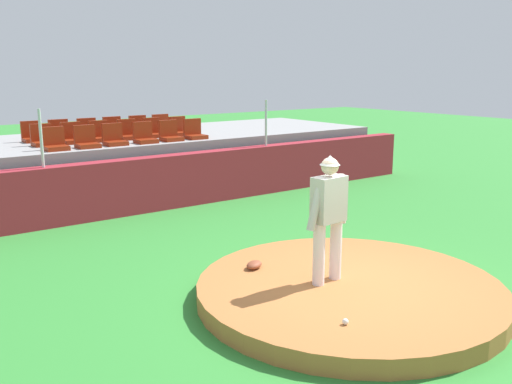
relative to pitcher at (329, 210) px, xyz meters
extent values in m
plane|color=#328533|center=(0.22, -0.22, -1.28)|extent=(60.00, 60.00, 0.00)
cylinder|color=#AD6836|center=(0.22, -0.22, -1.15)|extent=(4.24, 4.24, 0.25)
cylinder|color=white|center=(-0.17, -0.02, -0.60)|extent=(0.17, 0.17, 0.86)
cylinder|color=white|center=(0.17, 0.02, -0.60)|extent=(0.17, 0.17, 0.86)
cube|color=#B7B2A8|center=(0.00, 0.00, 0.15)|extent=(0.51, 0.30, 0.62)
cylinder|color=#B7B2A8|center=(-0.26, -0.02, 0.11)|extent=(0.31, 0.14, 0.70)
cylinder|color=#B7B2A8|center=(0.26, 0.02, 0.11)|extent=(0.19, 0.13, 0.71)
sphere|color=beige|center=(0.00, 0.00, 0.60)|extent=(0.24, 0.24, 0.24)
cone|color=#B7B2A8|center=(0.00, 0.00, 0.68)|extent=(0.30, 0.30, 0.13)
sphere|color=white|center=(-0.77, -1.13, -0.99)|extent=(0.07, 0.07, 0.07)
ellipsoid|color=brown|center=(-0.51, 1.02, -0.97)|extent=(0.36, 0.31, 0.11)
cube|color=maroon|center=(0.22, 6.04, -0.66)|extent=(16.10, 0.40, 1.23)
cylinder|color=silver|center=(-2.06, 6.04, 0.53)|extent=(0.06, 0.06, 1.17)
cylinder|color=silver|center=(3.52, 6.04, 0.53)|extent=(0.06, 0.06, 1.17)
cube|color=#959495|center=(0.22, 8.61, -0.56)|extent=(15.11, 4.26, 1.43)
cube|color=maroon|center=(-1.52, 6.93, 0.20)|extent=(0.48, 0.44, 0.10)
cube|color=maroon|center=(-1.52, 7.11, 0.45)|extent=(0.48, 0.08, 0.40)
cube|color=maroon|center=(-0.83, 6.92, 0.20)|extent=(0.48, 0.44, 0.10)
cube|color=maroon|center=(-0.83, 7.10, 0.45)|extent=(0.48, 0.08, 0.40)
cube|color=maroon|center=(-0.16, 6.95, 0.20)|extent=(0.48, 0.44, 0.10)
cube|color=maroon|center=(-0.16, 7.13, 0.45)|extent=(0.48, 0.08, 0.40)
cube|color=maroon|center=(0.59, 6.92, 0.20)|extent=(0.48, 0.44, 0.10)
cube|color=maroon|center=(0.59, 7.10, 0.45)|extent=(0.48, 0.08, 0.40)
cube|color=maroon|center=(1.28, 6.93, 0.20)|extent=(0.48, 0.44, 0.10)
cube|color=maroon|center=(1.28, 7.11, 0.45)|extent=(0.48, 0.08, 0.40)
cube|color=maroon|center=(1.98, 6.94, 0.20)|extent=(0.48, 0.44, 0.10)
cube|color=maroon|center=(1.98, 7.12, 0.45)|extent=(0.48, 0.08, 0.40)
cube|color=maroon|center=(-1.53, 7.82, 0.20)|extent=(0.48, 0.44, 0.10)
cube|color=maroon|center=(-1.53, 8.00, 0.45)|extent=(0.48, 0.08, 0.40)
cube|color=maroon|center=(-0.83, 7.85, 0.20)|extent=(0.48, 0.44, 0.10)
cube|color=maroon|center=(-0.83, 8.03, 0.45)|extent=(0.48, 0.08, 0.40)
cube|color=maroon|center=(-0.15, 7.86, 0.20)|extent=(0.48, 0.44, 0.10)
cube|color=maroon|center=(-0.15, 8.04, 0.45)|extent=(0.48, 0.08, 0.40)
cube|color=maroon|center=(0.57, 7.83, 0.20)|extent=(0.48, 0.44, 0.10)
cube|color=maroon|center=(0.57, 8.01, 0.45)|extent=(0.48, 0.08, 0.40)
cube|color=maroon|center=(1.28, 7.85, 0.20)|extent=(0.48, 0.44, 0.10)
cube|color=maroon|center=(1.28, 8.03, 0.45)|extent=(0.48, 0.08, 0.40)
cube|color=maroon|center=(2.00, 7.80, 0.20)|extent=(0.48, 0.44, 0.10)
cube|color=maroon|center=(2.00, 7.98, 0.45)|extent=(0.48, 0.08, 0.40)
cube|color=maroon|center=(-1.51, 8.70, 0.20)|extent=(0.48, 0.44, 0.10)
cube|color=maroon|center=(-1.51, 8.88, 0.45)|extent=(0.48, 0.08, 0.40)
cube|color=maroon|center=(-0.84, 8.76, 0.20)|extent=(0.48, 0.44, 0.10)
cube|color=maroon|center=(-0.84, 8.94, 0.45)|extent=(0.48, 0.08, 0.40)
cube|color=maroon|center=(-0.14, 8.71, 0.20)|extent=(0.48, 0.44, 0.10)
cube|color=maroon|center=(-0.14, 8.89, 0.45)|extent=(0.48, 0.08, 0.40)
cube|color=maroon|center=(0.57, 8.76, 0.20)|extent=(0.48, 0.44, 0.10)
cube|color=maroon|center=(0.57, 8.94, 0.45)|extent=(0.48, 0.08, 0.40)
cube|color=maroon|center=(1.30, 8.74, 0.20)|extent=(0.48, 0.44, 0.10)
cube|color=maroon|center=(1.30, 8.92, 0.45)|extent=(0.48, 0.08, 0.40)
cube|color=maroon|center=(1.99, 8.75, 0.20)|extent=(0.48, 0.44, 0.10)
cube|color=maroon|center=(1.99, 8.93, 0.45)|extent=(0.48, 0.08, 0.40)
camera|label=1|loc=(-5.14, -5.35, 1.85)|focal=39.25mm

